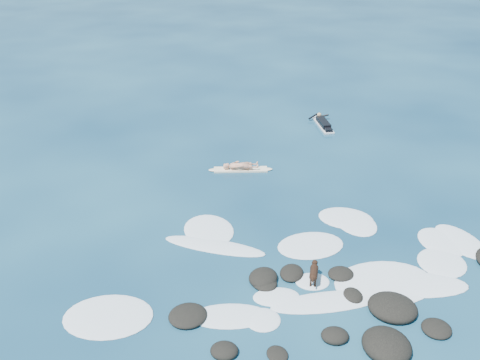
{
  "coord_description": "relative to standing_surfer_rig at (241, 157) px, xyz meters",
  "views": [
    {
      "loc": [
        -2.56,
        -14.75,
        10.85
      ],
      "look_at": [
        -1.79,
        4.0,
        0.9
      ],
      "focal_mm": 40.0,
      "sensor_mm": 36.0,
      "label": 1
    }
  ],
  "objects": [
    {
      "name": "standing_surfer_rig",
      "position": [
        0.0,
        0.0,
        0.0
      ],
      "size": [
        2.87,
        0.57,
        1.64
      ],
      "rotation": [
        0.0,
        0.0,
        -0.01
      ],
      "color": "#FFEDCB",
      "rests_on": "ground"
    },
    {
      "name": "ground",
      "position": [
        1.66,
        -6.62,
        -0.65
      ],
      "size": [
        160.0,
        160.0,
        0.0
      ],
      "primitive_type": "plane",
      "color": "#0A2642",
      "rests_on": "ground"
    },
    {
      "name": "reef_rocks",
      "position": [
        3.25,
        -9.19,
        -0.54
      ],
      "size": [
        11.58,
        5.38,
        0.56
      ],
      "color": "black",
      "rests_on": "ground"
    },
    {
      "name": "breaking_foam",
      "position": [
        2.43,
        -7.12,
        -0.64
      ],
      "size": [
        14.22,
        7.19,
        0.12
      ],
      "color": "white",
      "rests_on": "ground"
    },
    {
      "name": "paddling_surfer_rig",
      "position": [
        4.64,
        5.09,
        -0.49
      ],
      "size": [
        1.16,
        2.61,
        0.45
      ],
      "rotation": [
        0.0,
        0.0,
        1.69
      ],
      "color": "white",
      "rests_on": "ground"
    },
    {
      "name": "dog",
      "position": [
        1.97,
        -8.0,
        -0.21
      ],
      "size": [
        0.41,
        1.03,
        0.66
      ],
      "rotation": [
        0.0,
        0.0,
        1.34
      ],
      "color": "black",
      "rests_on": "ground"
    }
  ]
}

